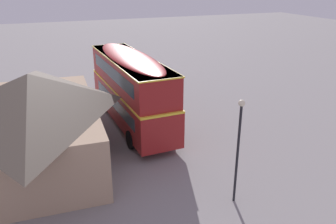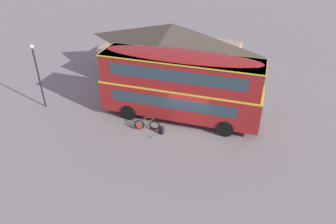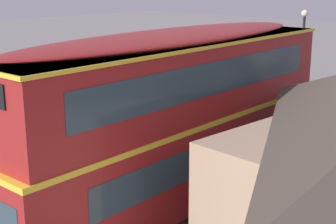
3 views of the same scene
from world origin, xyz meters
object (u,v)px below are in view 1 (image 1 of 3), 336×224
touring_bicycle (170,124)px  backpack_on_ground (166,118)px  double_decker_bus (131,87)px  street_lamp (239,141)px  water_bottle_blue_sports (176,121)px

touring_bicycle → backpack_on_ground: touring_bicycle is taller
double_decker_bus → street_lamp: size_ratio=2.27×
backpack_on_ground → street_lamp: size_ratio=0.12×
water_bottle_blue_sports → street_lamp: bearing=173.6°
touring_bicycle → backpack_on_ground: size_ratio=2.95×
touring_bicycle → water_bottle_blue_sports: touring_bicycle is taller
double_decker_bus → water_bottle_blue_sports: size_ratio=46.49×
double_decker_bus → backpack_on_ground: double_decker_bus is taller
backpack_on_ground → water_bottle_blue_sports: 0.76m
water_bottle_blue_sports → touring_bicycle: bearing=135.6°
backpack_on_ground → street_lamp: street_lamp is taller
double_decker_bus → street_lamp: (-9.91, -1.84, 0.29)m
touring_bicycle → street_lamp: (-8.25, 0.26, 2.57)m
water_bottle_blue_sports → street_lamp: 9.50m
double_decker_bus → water_bottle_blue_sports: double_decker_bus is taller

